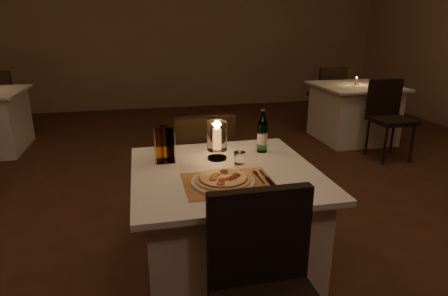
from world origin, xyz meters
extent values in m
cube|color=#482617|center=(0.00, 0.00, -0.01)|extent=(8.00, 10.00, 0.02)
cube|color=#8F7253|center=(0.00, 5.01, 1.50)|extent=(8.00, 0.02, 3.00)
cube|color=silver|center=(-0.13, -0.17, 0.35)|extent=(0.88, 0.88, 0.71)
cube|color=silver|center=(-0.13, -0.17, 0.72)|extent=(1.00, 1.00, 0.03)
cube|color=black|center=(-0.13, -0.78, 0.69)|extent=(0.42, 0.05, 0.42)
cube|color=black|center=(-0.13, 0.63, 0.46)|extent=(0.42, 0.42, 0.05)
cube|color=black|center=(-0.13, 0.45, 0.69)|extent=(0.42, 0.05, 0.42)
cylinder|color=black|center=(0.04, 0.80, 0.22)|extent=(0.03, 0.03, 0.44)
cylinder|color=black|center=(-0.30, 0.80, 0.22)|extent=(0.03, 0.03, 0.44)
cylinder|color=black|center=(0.04, 0.46, 0.22)|extent=(0.03, 0.03, 0.44)
cylinder|color=black|center=(-0.30, 0.46, 0.22)|extent=(0.03, 0.03, 0.44)
cube|color=#AE743C|center=(-0.15, -0.35, 0.74)|extent=(0.45, 0.34, 0.00)
cylinder|color=white|center=(-0.18, -0.35, 0.75)|extent=(0.32, 0.32, 0.01)
cylinder|color=#D8B77F|center=(-0.18, -0.35, 0.76)|extent=(0.28, 0.28, 0.01)
cylinder|color=maroon|center=(-0.18, -0.35, 0.77)|extent=(0.24, 0.24, 0.00)
cylinder|color=#EACC7F|center=(-0.18, -0.35, 0.77)|extent=(0.24, 0.24, 0.00)
cylinder|color=maroon|center=(-0.10, -0.34, 0.78)|extent=(0.04, 0.04, 0.00)
cylinder|color=maroon|center=(-0.16, -0.29, 0.78)|extent=(0.04, 0.04, 0.00)
cylinder|color=maroon|center=(-0.16, -0.27, 0.78)|extent=(0.04, 0.04, 0.00)
cylinder|color=maroon|center=(-0.20, -0.31, 0.78)|extent=(0.04, 0.04, 0.00)
cylinder|color=maroon|center=(-0.22, -0.33, 0.78)|extent=(0.04, 0.04, 0.00)
cylinder|color=maroon|center=(-0.23, -0.36, 0.78)|extent=(0.04, 0.04, 0.00)
cylinder|color=maroon|center=(-0.20, -0.42, 0.78)|extent=(0.04, 0.04, 0.00)
cylinder|color=maroon|center=(-0.19, -0.38, 0.78)|extent=(0.04, 0.04, 0.00)
cylinder|color=maroon|center=(-0.15, -0.38, 0.78)|extent=(0.04, 0.04, 0.00)
cylinder|color=maroon|center=(-0.13, -0.37, 0.78)|extent=(0.04, 0.04, 0.00)
cube|color=silver|center=(0.02, -0.35, 0.75)|extent=(0.01, 0.14, 0.00)
cube|color=silver|center=(0.02, -0.26, 0.75)|extent=(0.02, 0.05, 0.00)
cube|color=black|center=(0.05, -0.40, 0.75)|extent=(0.02, 0.10, 0.01)
cube|color=silver|center=(0.05, -0.29, 0.75)|extent=(0.01, 0.12, 0.00)
cylinder|color=#5AA865|center=(0.17, 0.09, 0.83)|extent=(0.06, 0.06, 0.18)
cylinder|color=#5AA865|center=(0.17, 0.09, 0.98)|extent=(0.02, 0.02, 0.03)
cylinder|color=gold|center=(0.17, 0.09, 1.00)|extent=(0.03, 0.03, 0.01)
cylinder|color=silver|center=(0.17, 0.09, 0.83)|extent=(0.06, 0.06, 0.07)
cylinder|color=white|center=(-0.13, 0.02, 0.75)|extent=(0.11, 0.11, 0.01)
cylinder|color=white|center=(-0.13, 0.02, 0.77)|extent=(0.02, 0.02, 0.05)
cylinder|color=white|center=(-0.13, 0.02, 0.88)|extent=(0.12, 0.12, 0.17)
cylinder|color=white|center=(-0.13, 0.02, 0.87)|extent=(0.03, 0.03, 0.13)
ellipsoid|color=orange|center=(-0.13, 0.02, 0.94)|extent=(0.02, 0.02, 0.03)
cube|color=white|center=(-0.43, 0.04, 0.74)|extent=(0.12, 0.12, 0.01)
cylinder|color=white|center=(-0.49, -0.01, 0.84)|extent=(0.01, 0.01, 0.18)
cylinder|color=white|center=(-0.38, -0.01, 0.84)|extent=(0.01, 0.01, 0.18)
cylinder|color=white|center=(-0.49, 0.10, 0.84)|extent=(0.01, 0.01, 0.18)
cylinder|color=white|center=(-0.38, 0.10, 0.84)|extent=(0.01, 0.01, 0.18)
cube|color=#BF8C33|center=(-0.46, 0.01, 0.85)|extent=(0.04, 0.04, 0.20)
cube|color=#3F1E14|center=(-0.40, 0.01, 0.85)|extent=(0.04, 0.04, 0.20)
cube|color=#BF8C33|center=(-0.43, 0.07, 0.85)|extent=(0.04, 0.04, 0.20)
cube|color=black|center=(-2.43, 3.72, 0.46)|extent=(0.42, 0.42, 0.05)
cylinder|color=black|center=(-2.26, 3.89, 0.22)|extent=(0.03, 0.03, 0.44)
cylinder|color=black|center=(-2.26, 3.55, 0.22)|extent=(0.03, 0.03, 0.44)
cube|color=silver|center=(2.22, 2.38, 0.35)|extent=(0.88, 0.88, 0.71)
cube|color=silver|center=(2.22, 2.38, 0.72)|extent=(1.00, 1.00, 0.03)
cube|color=black|center=(2.22, 1.58, 0.46)|extent=(0.42, 0.42, 0.05)
cube|color=black|center=(2.22, 1.76, 0.69)|extent=(0.42, 0.05, 0.42)
cylinder|color=black|center=(2.05, 1.41, 0.22)|extent=(0.03, 0.03, 0.44)
cylinder|color=black|center=(2.39, 1.41, 0.22)|extent=(0.03, 0.03, 0.44)
cylinder|color=black|center=(2.05, 1.75, 0.22)|extent=(0.03, 0.03, 0.44)
cylinder|color=black|center=(2.39, 1.75, 0.22)|extent=(0.03, 0.03, 0.44)
cube|color=black|center=(2.22, 3.18, 0.46)|extent=(0.42, 0.42, 0.05)
cube|color=black|center=(2.22, 2.99, 0.69)|extent=(0.42, 0.05, 0.42)
cylinder|color=black|center=(2.39, 3.35, 0.22)|extent=(0.03, 0.03, 0.44)
cylinder|color=black|center=(2.05, 3.35, 0.22)|extent=(0.03, 0.03, 0.44)
cylinder|color=black|center=(2.39, 3.01, 0.22)|extent=(0.03, 0.03, 0.44)
cylinder|color=black|center=(2.05, 3.01, 0.22)|extent=(0.03, 0.03, 0.44)
cylinder|color=white|center=(2.22, 2.38, 0.79)|extent=(0.03, 0.03, 0.09)
ellipsoid|color=orange|center=(2.22, 2.38, 0.84)|extent=(0.01, 0.01, 0.02)
camera|label=1|loc=(-0.55, -2.02, 1.50)|focal=30.00mm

